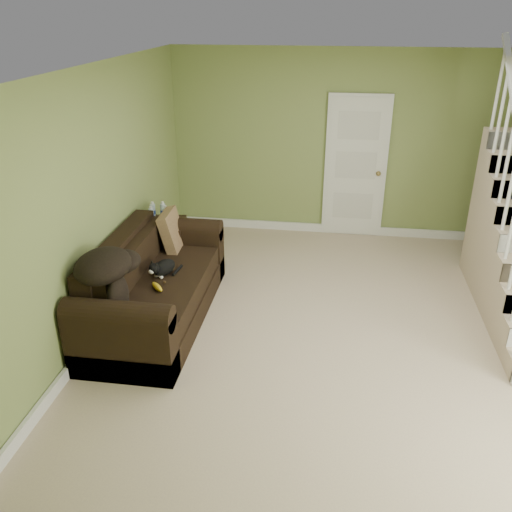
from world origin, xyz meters
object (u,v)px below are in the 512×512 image
(cat, at_px, (164,268))
(banana, at_px, (157,287))
(side_table, at_px, (163,247))
(sofa, at_px, (152,290))

(cat, height_order, banana, cat)
(side_table, bearing_deg, banana, -74.36)
(banana, bearing_deg, sofa, 79.43)
(side_table, xyz_separation_m, banana, (0.38, -1.34, 0.18))
(side_table, distance_m, banana, 1.41)
(sofa, height_order, cat, sofa)
(cat, relative_size, banana, 2.17)
(sofa, distance_m, side_table, 1.13)
(side_table, bearing_deg, sofa, -78.16)
(cat, distance_m, banana, 0.32)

